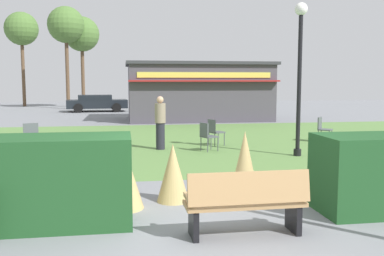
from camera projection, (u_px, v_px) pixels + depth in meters
ground_plane at (203, 232)px, 6.17m from camera, size 80.00×80.00×0.00m
lawn_patch at (156, 142)px, 15.29m from camera, size 36.00×12.00×0.01m
park_bench at (246, 203)px, 5.96m from camera, size 1.71×0.55×0.95m
hedge_left at (51, 181)px, 6.43m from camera, size 2.40×1.10×1.34m
hedge_right at (384, 173)px, 7.12m from camera, size 2.20×1.10×1.28m
ornamental_grass_behind_left at (122, 173)px, 7.26m from camera, size 0.74×0.74×1.21m
ornamental_grass_behind_right at (330, 177)px, 7.69m from camera, size 0.60×0.60×0.91m
ornamental_grass_behind_center at (245, 167)px, 7.62m from camera, size 0.58×0.58×1.29m
ornamental_grass_behind_far at (173, 173)px, 7.70m from camera, size 0.58×0.58×1.05m
lamppost_mid at (300, 61)px, 12.18m from camera, size 0.36×0.36×4.35m
food_kiosk at (198, 91)px, 24.21m from camera, size 7.98×5.08×3.18m
cafe_chair_west at (207, 134)px, 13.23m from camera, size 0.58×0.58×0.89m
cafe_chair_east at (323, 127)px, 15.25m from camera, size 0.62×0.62×0.89m
cafe_chair_center at (32, 135)px, 12.97m from camera, size 0.58×0.58×0.89m
cafe_chair_north at (214, 130)px, 14.41m from camera, size 0.56×0.56×0.89m
person_strolling at (160, 122)px, 13.56m from camera, size 0.34×0.34×1.69m
parked_car_west_slot at (97, 103)px, 30.62m from camera, size 4.33×2.32×1.20m
tree_left_bg at (21, 30)px, 36.32m from camera, size 2.80×2.80×7.99m
tree_right_bg at (66, 26)px, 33.03m from camera, size 2.80×2.80×7.88m
tree_center_bg at (82, 35)px, 34.63m from camera, size 2.80×2.80×7.35m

